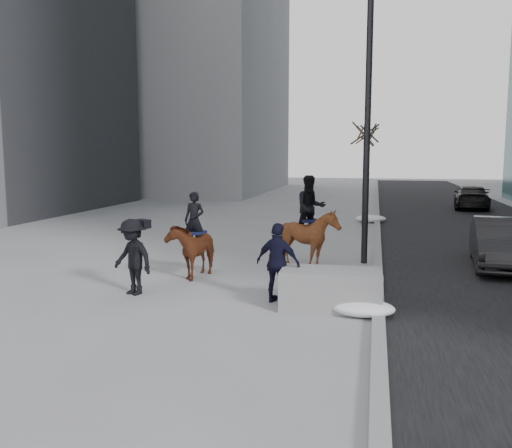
% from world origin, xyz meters
% --- Properties ---
extents(ground, '(120.00, 120.00, 0.00)m').
position_xyz_m(ground, '(0.00, 0.00, 0.00)').
color(ground, gray).
rests_on(ground, ground).
extents(road, '(8.00, 90.00, 0.01)m').
position_xyz_m(road, '(7.00, 10.00, 0.01)').
color(road, black).
rests_on(road, ground).
extents(curb, '(0.25, 90.00, 0.12)m').
position_xyz_m(curb, '(3.00, 10.00, 0.06)').
color(curb, gray).
rests_on(curb, ground).
extents(planter, '(2.11, 1.11, 0.83)m').
position_xyz_m(planter, '(2.02, -0.68, 0.42)').
color(planter, gray).
rests_on(planter, ground).
extents(car_near, '(1.90, 4.38, 1.40)m').
position_xyz_m(car_near, '(6.43, 4.54, 0.70)').
color(car_near, black).
rests_on(car_near, ground).
extents(car_far, '(2.51, 4.93, 1.37)m').
position_xyz_m(car_far, '(8.39, 21.76, 0.69)').
color(car_far, black).
rests_on(car_far, ground).
extents(tree_near, '(1.20, 1.20, 4.96)m').
position_xyz_m(tree_near, '(2.40, 12.60, 2.48)').
color(tree_near, '#342B1F').
rests_on(tree_near, ground).
extents(tree_far, '(1.20, 1.20, 5.11)m').
position_xyz_m(tree_far, '(2.40, 18.46, 2.55)').
color(tree_far, '#372A20').
rests_on(tree_far, ground).
extents(mounted_left, '(1.01, 1.82, 2.24)m').
position_xyz_m(mounted_left, '(-1.80, 1.61, 0.83)').
color(mounted_left, '#48270E').
rests_on(mounted_left, ground).
extents(mounted_right, '(1.87, 1.97, 2.63)m').
position_xyz_m(mounted_right, '(1.10, 3.19, 1.06)').
color(mounted_right, '#461D0E').
rests_on(mounted_right, ground).
extents(feeder, '(1.11, 0.99, 1.75)m').
position_xyz_m(feeder, '(0.85, -0.44, 0.88)').
color(feeder, black).
rests_on(feeder, ground).
extents(camera_crew, '(1.30, 1.05, 1.75)m').
position_xyz_m(camera_crew, '(-2.53, -0.47, 0.89)').
color(camera_crew, black).
rests_on(camera_crew, ground).
extents(lamppost, '(0.25, 1.14, 9.09)m').
position_xyz_m(lamppost, '(2.60, 4.26, 4.99)').
color(lamppost, black).
rests_on(lamppost, ground).
extents(snow_piles, '(1.42, 15.93, 0.36)m').
position_xyz_m(snow_piles, '(2.70, 7.84, 0.17)').
color(snow_piles, white).
rests_on(snow_piles, ground).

